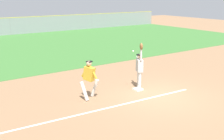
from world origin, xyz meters
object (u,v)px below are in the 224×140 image
at_px(runner, 89,77).
at_px(first_base, 138,89).
at_px(baseball, 133,51).
at_px(fielder, 140,66).
at_px(parked_car_black, 64,23).
at_px(parked_car_green, 23,25).

bearing_deg(runner, first_base, -32.16).
height_order(first_base, baseball, baseball).
bearing_deg(baseball, fielder, 5.57).
bearing_deg(parked_car_black, first_base, -110.53).
bearing_deg(runner, parked_car_green, 54.39).
height_order(fielder, runner, fielder).
relative_size(runner, parked_car_black, 0.38).
bearing_deg(fielder, parked_car_black, -82.12).
height_order(baseball, parked_car_green, baseball).
relative_size(first_base, baseball, 5.14).
height_order(baseball, parked_car_black, baseball).
xyz_separation_m(fielder, baseball, (-0.46, -0.04, 0.80)).
height_order(runner, baseball, baseball).
distance_m(fielder, baseball, 0.93).
bearing_deg(fielder, baseball, 30.86).
bearing_deg(runner, baseball, -29.64).
relative_size(fielder, runner, 1.33).
bearing_deg(runner, parked_car_black, 42.69).
relative_size(baseball, parked_car_green, 0.02).
bearing_deg(baseball, parked_car_green, 83.81).
bearing_deg(first_base, baseball, 149.99).
xyz_separation_m(first_base, baseball, (-0.23, 0.13, 1.88)).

